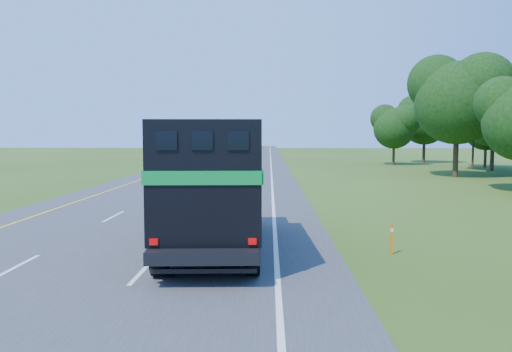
% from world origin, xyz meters
% --- Properties ---
extents(road, '(15.00, 260.00, 0.04)m').
position_xyz_m(road, '(0.00, 50.00, 0.02)').
color(road, '#38383A').
rests_on(road, ground).
extents(lane_markings, '(11.15, 260.00, 0.01)m').
position_xyz_m(lane_markings, '(0.00, 50.00, 0.04)').
color(lane_markings, yellow).
rests_on(lane_markings, road).
extents(horse_truck, '(3.31, 9.34, 4.08)m').
position_xyz_m(horse_truck, '(3.47, 13.63, 2.22)').
color(horse_truck, black).
rests_on(horse_truck, road).
extents(white_suv, '(3.67, 7.20, 1.95)m').
position_xyz_m(white_suv, '(-3.48, 54.37, 1.01)').
color(white_suv, white).
rests_on(white_suv, road).
extents(far_car, '(2.31, 5.05, 1.68)m').
position_xyz_m(far_car, '(-3.70, 100.45, 0.88)').
color(far_car, silver).
rests_on(far_car, road).
extents(delineator, '(0.08, 0.05, 0.99)m').
position_xyz_m(delineator, '(9.13, 13.12, 0.53)').
color(delineator, orange).
rests_on(delineator, ground).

